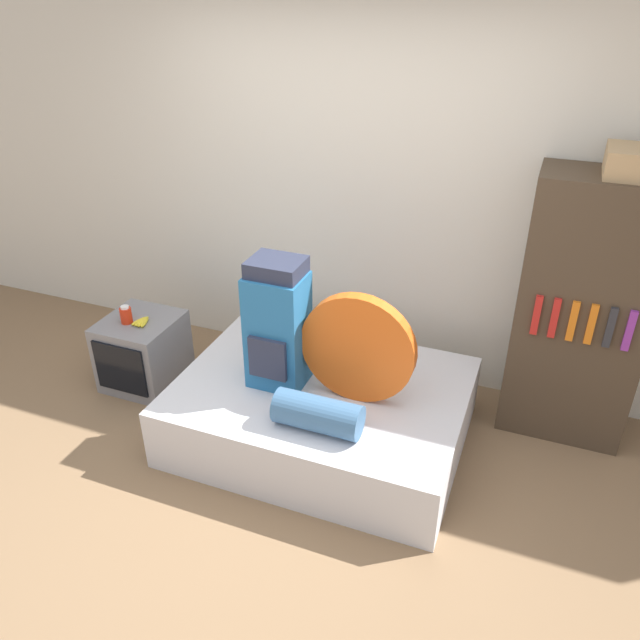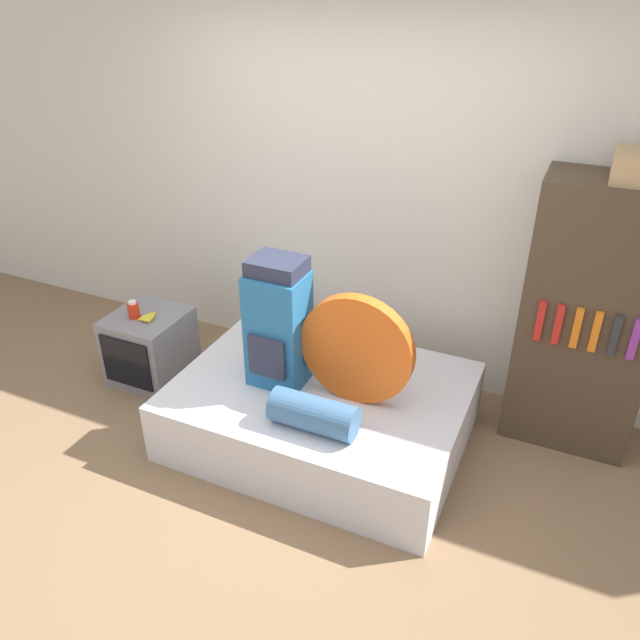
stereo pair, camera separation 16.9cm
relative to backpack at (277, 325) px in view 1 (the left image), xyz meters
name	(u,v)px [view 1 (the left image)]	position (x,y,z in m)	size (l,w,h in m)	color
ground_plane	(250,512)	(0.12, -0.69, -0.79)	(16.00, 16.00, 0.00)	#846647
wall_back	(354,193)	(0.12, 1.00, 0.51)	(8.00, 0.05, 2.60)	silver
bed	(322,410)	(0.26, 0.06, -0.59)	(1.73, 1.30, 0.40)	silver
backpack	(277,325)	(0.00, 0.00, 0.00)	(0.33, 0.31, 0.80)	#23669E
tent_bag	(358,348)	(0.49, 0.02, -0.06)	(0.67, 0.08, 0.67)	#E05B19
sleeping_roll	(318,414)	(0.39, -0.34, -0.29)	(0.49, 0.20, 0.20)	#3D668E
television	(143,351)	(-1.14, 0.16, -0.54)	(0.49, 0.52, 0.50)	gray
canister	(126,315)	(-1.19, 0.11, -0.23)	(0.08, 0.08, 0.13)	red
banana_bunch	(142,321)	(-1.08, 0.14, -0.27)	(0.11, 0.14, 0.03)	yellow
bookshelf	(581,312)	(1.64, 0.74, 0.04)	(0.73, 0.45, 1.66)	#473828
cardboard_box	(640,163)	(1.75, 0.73, 0.95)	(0.33, 0.32, 0.15)	tan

